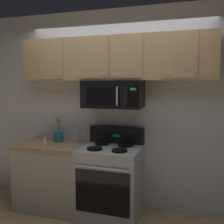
# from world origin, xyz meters

# --- Properties ---
(back_wall) EXTENTS (5.20, 0.10, 2.70)m
(back_wall) POSITION_xyz_m (0.00, 0.79, 1.35)
(back_wall) COLOR silver
(back_wall) RESTS_ON ground_plane
(stove_range) EXTENTS (0.76, 0.69, 1.12)m
(stove_range) POSITION_xyz_m (0.00, 0.42, 0.47)
(stove_range) COLOR #B7BABF
(stove_range) RESTS_ON ground_plane
(over_range_microwave) EXTENTS (0.76, 0.43, 0.35)m
(over_range_microwave) POSITION_xyz_m (-0.00, 0.54, 1.58)
(over_range_microwave) COLOR black
(upper_cabinets) EXTENTS (2.50, 0.36, 0.55)m
(upper_cabinets) POSITION_xyz_m (-0.00, 0.57, 2.02)
(upper_cabinets) COLOR tan
(counter_segment) EXTENTS (0.93, 0.65, 0.90)m
(counter_segment) POSITION_xyz_m (-0.84, 0.43, 0.45)
(counter_segment) COLOR #BCB7AD
(counter_segment) RESTS_ON ground_plane
(utensil_crock_teal) EXTENTS (0.13, 0.13, 0.35)m
(utensil_crock_teal) POSITION_xyz_m (-0.81, 0.56, 0.99)
(utensil_crock_teal) COLOR teal
(utensil_crock_teal) RESTS_ON counter_segment
(salt_shaker) EXTENTS (0.05, 0.05, 0.10)m
(salt_shaker) POSITION_xyz_m (-0.89, 0.32, 0.95)
(salt_shaker) COLOR white
(salt_shaker) RESTS_ON counter_segment
(pepper_mill) EXTENTS (0.05, 0.05, 0.18)m
(pepper_mill) POSITION_xyz_m (-0.53, 0.56, 0.99)
(pepper_mill) COLOR #B7B2A8
(pepper_mill) RESTS_ON counter_segment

